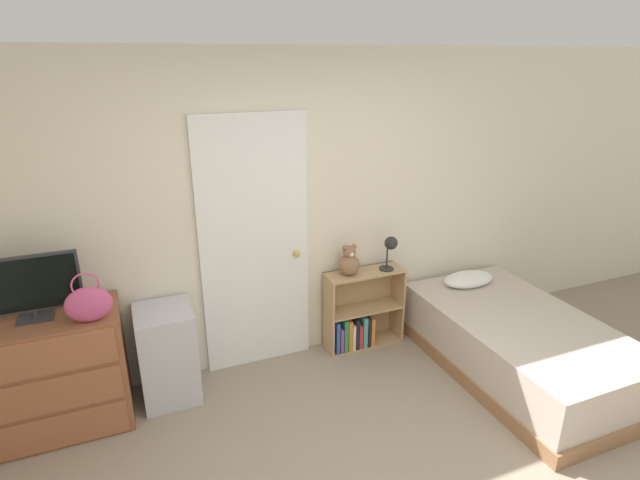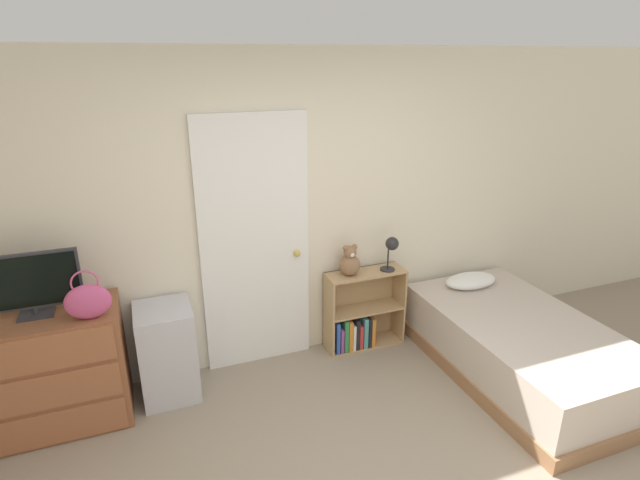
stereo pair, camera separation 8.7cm
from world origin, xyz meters
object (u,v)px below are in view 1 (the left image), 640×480
object	(u,v)px
handbag	(88,304)
bookshelf	(358,318)
dresser	(57,373)
storage_bin	(168,354)
bed	(518,343)
tv	(29,287)
teddy_bear	(349,262)
desk_lamp	(390,246)

from	to	relation	value
handbag	bookshelf	world-z (taller)	handbag
dresser	storage_bin	xyz separation A→B (m)	(0.73, 0.05, -0.06)
storage_bin	bed	bearing A→B (deg)	-15.28
tv	storage_bin	size ratio (longest dim) A/B	0.83
bookshelf	handbag	bearing A→B (deg)	-171.41
handbag	teddy_bear	world-z (taller)	handbag
tv	storage_bin	world-z (taller)	tv
handbag	desk_lamp	xyz separation A→B (m)	(2.37, 0.27, -0.05)
bed	handbag	bearing A→B (deg)	170.61
storage_bin	desk_lamp	size ratio (longest dim) A/B	2.41
bookshelf	desk_lamp	size ratio (longest dim) A/B	2.35
bookshelf	teddy_bear	bearing A→B (deg)	-177.44
handbag	teddy_bear	distance (m)	2.03
dresser	desk_lamp	xyz separation A→B (m)	(2.65, 0.11, 0.51)
dresser	tv	distance (m)	0.66
desk_lamp	bed	xyz separation A→B (m)	(0.78, -0.79, -0.69)
tv	bed	size ratio (longest dim) A/B	0.32
tv	bed	world-z (taller)	tv
bookshelf	storage_bin	bearing A→B (deg)	-176.55
storage_bin	bed	distance (m)	2.80
dresser	desk_lamp	distance (m)	2.70
dresser	handbag	bearing A→B (deg)	-30.64
handbag	teddy_bear	size ratio (longest dim) A/B	1.25
handbag	bed	size ratio (longest dim) A/B	0.18
tv	bed	distance (m)	3.66
tv	desk_lamp	bearing A→B (deg)	2.09
handbag	storage_bin	size ratio (longest dim) A/B	0.46
desk_lamp	storage_bin	bearing A→B (deg)	-178.33
storage_bin	desk_lamp	xyz separation A→B (m)	(1.92, 0.06, 0.57)
bookshelf	dresser	bearing A→B (deg)	-176.41
storage_bin	dresser	bearing A→B (deg)	-176.09
dresser	desk_lamp	bearing A→B (deg)	2.29
tv	bed	bearing A→B (deg)	-11.28
storage_bin	teddy_bear	bearing A→B (deg)	3.51
tv	desk_lamp	distance (m)	2.71
storage_bin	bookshelf	world-z (taller)	storage_bin
storage_bin	bed	size ratio (longest dim) A/B	0.38
dresser	storage_bin	world-z (taller)	dresser
teddy_bear	storage_bin	bearing A→B (deg)	-176.49
handbag	desk_lamp	size ratio (longest dim) A/B	1.12
tv	desk_lamp	world-z (taller)	tv
dresser	storage_bin	size ratio (longest dim) A/B	1.21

